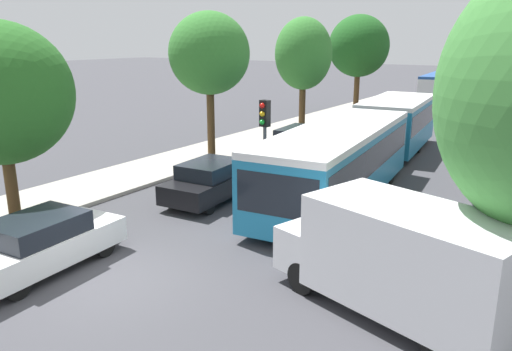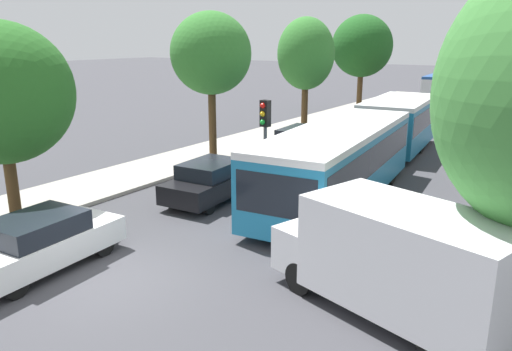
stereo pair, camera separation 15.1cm
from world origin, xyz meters
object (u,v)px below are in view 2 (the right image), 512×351
at_px(queued_car_graphite, 357,127).
at_px(no_entry_sign, 477,179).
at_px(tree_left_distant, 363,48).
at_px(queued_car_white, 41,242).
at_px(traffic_light, 265,127).
at_px(white_van, 399,258).
at_px(city_bus_rear, 450,85).
at_px(articulated_bus, 368,140).
at_px(tree_left_mid, 211,56).
at_px(queued_car_black, 212,180).
at_px(tree_left_far, 305,56).
at_px(tree_left_near, 0,93).
at_px(queued_car_navy, 304,144).
at_px(queued_car_red, 399,113).

xyz_separation_m(queued_car_graphite, no_entry_sign, (8.34, -12.26, 1.18)).
distance_m(queued_car_graphite, no_entry_sign, 14.87).
height_order(no_entry_sign, tree_left_distant, tree_left_distant).
relative_size(queued_car_white, traffic_light, 1.18).
height_order(white_van, no_entry_sign, no_entry_sign).
bearing_deg(city_bus_rear, queued_car_graphite, 175.13).
bearing_deg(traffic_light, articulated_bus, 162.54).
bearing_deg(tree_left_mid, queued_car_black, -51.86).
bearing_deg(tree_left_distant, tree_left_far, -88.38).
bearing_deg(tree_left_far, tree_left_near, -89.69).
xyz_separation_m(white_van, no_entry_sign, (0.54, 4.47, 0.64)).
xyz_separation_m(articulated_bus, tree_left_far, (-6.91, 7.45, 2.95)).
relative_size(city_bus_rear, tree_left_distant, 1.66).
height_order(tree_left_near, tree_left_far, tree_left_far).
relative_size(articulated_bus, queued_car_white, 4.33).
distance_m(tree_left_mid, tree_left_distant, 18.18).
distance_m(queued_car_white, tree_left_far, 20.50).
xyz_separation_m(queued_car_white, white_van, (7.80, 2.67, 0.55)).
xyz_separation_m(city_bus_rear, queued_car_graphite, (-0.19, -20.21, -0.75)).
bearing_deg(tree_left_near, city_bus_rear, 84.56).
bearing_deg(tree_left_distant, queued_car_graphite, -68.73).
xyz_separation_m(traffic_light, tree_left_near, (-4.83, -6.38, 1.41)).
bearing_deg(queued_car_navy, tree_left_distant, 9.70).
bearing_deg(white_van, articulated_bus, -49.00).
bearing_deg(city_bus_rear, queued_car_navy, 175.31).
bearing_deg(queued_car_white, queued_car_graphite, -3.80).
xyz_separation_m(articulated_bus, queued_car_white, (-3.37, -12.40, -0.79)).
bearing_deg(tree_left_near, no_entry_sign, 25.89).
xyz_separation_m(queued_car_navy, queued_car_red, (0.27, 12.55, -0.07)).
height_order(articulated_bus, tree_left_mid, tree_left_mid).
relative_size(queued_car_red, tree_left_distant, 0.58).
height_order(queued_car_white, white_van, white_van).
relative_size(queued_car_white, no_entry_sign, 1.43).
xyz_separation_m(queued_car_red, no_entry_sign, (8.06, -18.63, 1.17)).
height_order(tree_left_near, tree_left_distant, tree_left_distant).
bearing_deg(traffic_light, queued_car_black, -38.46).
distance_m(white_van, tree_left_mid, 14.39).
distance_m(city_bus_rear, white_van, 37.71).
bearing_deg(tree_left_distant, white_van, -66.35).
relative_size(queued_car_navy, tree_left_mid, 0.69).
bearing_deg(queued_car_white, white_van, -74.88).
relative_size(queued_car_black, no_entry_sign, 1.44).
height_order(articulated_bus, queued_car_black, articulated_bus).
xyz_separation_m(white_van, traffic_light, (-6.41, 5.13, 1.26)).
bearing_deg(queued_car_black, no_entry_sign, -89.22).
xyz_separation_m(no_entry_sign, tree_left_mid, (-11.78, 3.84, 2.79)).
xyz_separation_m(articulated_bus, tree_left_distant, (-7.17, 16.77, 3.26)).
distance_m(queued_car_black, no_entry_sign, 8.36).
bearing_deg(queued_car_white, queued_car_navy, -3.91).
bearing_deg(traffic_light, queued_car_white, -4.26).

